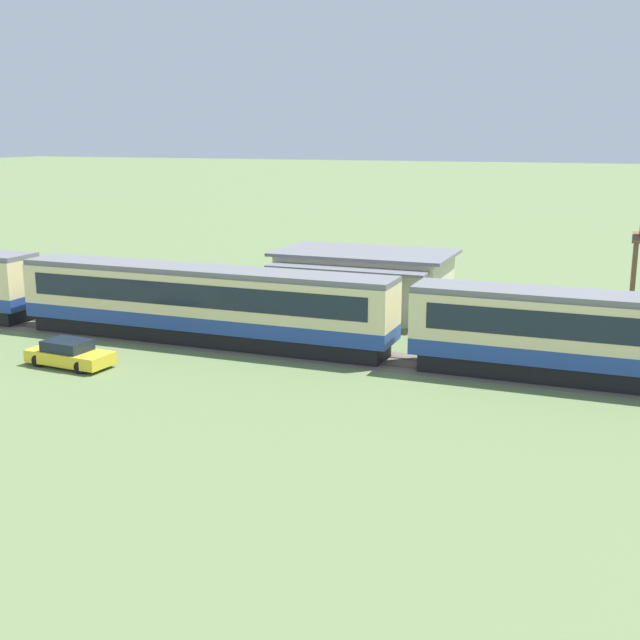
% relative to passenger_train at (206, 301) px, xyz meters
% --- Properties ---
extents(passenger_train, '(114.81, 2.96, 4.22)m').
position_rel_passenger_train_xyz_m(passenger_train, '(0.00, 0.00, 0.00)').
color(passenger_train, '#234293').
rests_on(passenger_train, ground_plane).
extents(railway_track, '(163.45, 3.60, 0.04)m').
position_rel_passenger_train_xyz_m(railway_track, '(-4.51, 0.00, -2.33)').
color(railway_track, '#665B51').
rests_on(railway_track, ground_plane).
extents(station_building, '(11.11, 7.72, 4.08)m').
position_rel_passenger_train_xyz_m(station_building, '(5.87, 10.04, -0.27)').
color(station_building, beige).
rests_on(station_building, ground_plane).
extents(parked_car_yellow, '(4.53, 2.15, 1.32)m').
position_rel_passenger_train_xyz_m(parked_car_yellow, '(-4.11, -6.62, -1.72)').
color(parked_car_yellow, yellow).
rests_on(parked_car_yellow, ground_plane).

